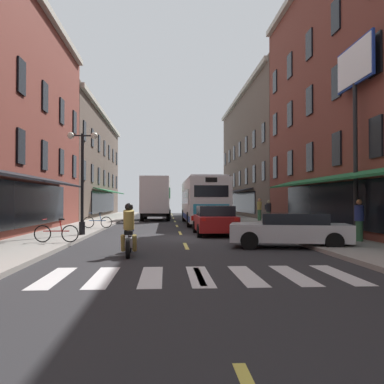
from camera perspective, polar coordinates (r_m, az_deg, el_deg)
name	(u,v)px	position (r m, az deg, el deg)	size (l,w,h in m)	color
ground_plane	(182,239)	(19.95, -1.29, -6.30)	(34.80, 80.00, 0.10)	#28282B
lane_centre_dashes	(183,238)	(19.69, -1.26, -6.21)	(0.14, 73.90, 0.01)	#DBCC4C
crosswalk_near	(199,276)	(10.03, 0.99, -11.10)	(7.10, 2.80, 0.01)	silver
sidewalk_left	(53,237)	(20.57, -18.04, -5.75)	(3.00, 80.00, 0.14)	gray
sidewalk_right	(307,236)	(21.01, 15.09, -5.67)	(3.00, 80.00, 0.14)	gray
billboard_sign	(355,86)	(19.46, 20.87, 13.03)	(0.40, 3.30, 8.13)	black
transit_bus	(202,200)	(31.62, 1.38, -1.14)	(2.66, 12.47, 3.34)	silver
box_truck	(156,198)	(38.02, -4.79, -0.86)	(2.62, 6.95, 3.77)	#B21E19
sedan_near	(215,220)	(21.68, 3.05, -3.78)	(1.99, 4.38, 1.47)	maroon
sedan_mid	(291,230)	(16.26, 12.99, -4.91)	(4.59, 2.68, 1.27)	silver
motorcycle_rider	(129,233)	(13.78, -8.41, -5.42)	(0.62, 2.07, 1.66)	black
bicycle_near	(56,233)	(17.25, -17.61, -5.21)	(1.71, 0.48, 0.91)	black
bicycle_mid	(98,222)	(25.63, -12.47, -3.89)	(1.71, 0.48, 0.91)	black
pedestrian_near	(269,211)	(31.25, 10.16, -2.48)	(0.42, 0.53, 1.64)	#33663F
pedestrian_mid	(359,220)	(18.10, 21.38, -3.46)	(0.36, 0.36, 1.65)	#33663F
pedestrian_far	(259,209)	(34.87, 8.96, -2.26)	(0.36, 0.36, 1.78)	#33663F
street_lamp_twin	(82,178)	(20.80, -14.41, 1.88)	(1.42, 0.32, 4.83)	black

